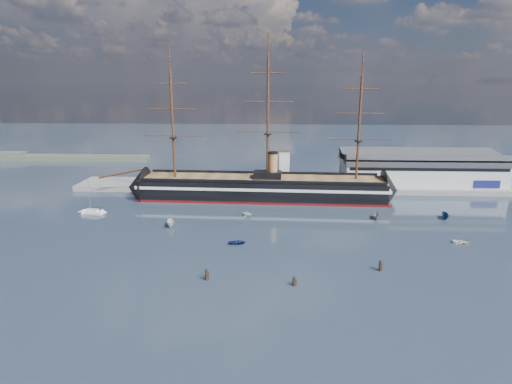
{
  "coord_description": "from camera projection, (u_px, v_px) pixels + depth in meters",
  "views": [
    {
      "loc": [
        -0.25,
        -91.99,
        42.09
      ],
      "look_at": [
        -6.29,
        35.0,
        9.0
      ],
      "focal_mm": 30.0,
      "sensor_mm": 36.0,
      "label": 1
    }
  ],
  "objects": [
    {
      "name": "quay",
      "position": [
        301.0,
        189.0,
        172.52
      ],
      "size": [
        180.0,
        18.0,
        2.0
      ],
      "primitive_type": "cube",
      "color": "slate",
      "rests_on": "ground"
    },
    {
      "name": "shoreline",
      "position": [
        25.0,
        157.0,
        236.05
      ],
      "size": [
        120.0,
        10.0,
        4.0
      ],
      "color": "#3F4C38",
      "rests_on": "ground"
    },
    {
      "name": "ground",
      "position": [
        276.0,
        215.0,
        138.18
      ],
      "size": [
        600.0,
        600.0,
        0.0
      ],
      "primitive_type": "plane",
      "color": "#2B3846",
      "rests_on": "ground"
    },
    {
      "name": "quay_tower",
      "position": [
        284.0,
        166.0,
        167.48
      ],
      "size": [
        5.0,
        5.0,
        15.0
      ],
      "color": "silver",
      "rests_on": "ground"
    },
    {
      "name": "motorboat_d",
      "position": [
        247.0,
        216.0,
        137.1
      ],
      "size": [
        5.66,
        6.49,
        2.23
      ],
      "primitive_type": "imported",
      "rotation": [
        0.0,
        0.0,
        0.96
      ],
      "color": "white",
      "rests_on": "ground"
    },
    {
      "name": "motorboat_a",
      "position": [
        171.0,
        227.0,
        127.24
      ],
      "size": [
        6.79,
        3.57,
        2.58
      ],
      "primitive_type": "imported",
      "rotation": [
        0.0,
        0.0,
        0.19
      ],
      "color": "silver",
      "rests_on": "ground"
    },
    {
      "name": "motorboat_c",
      "position": [
        376.0,
        219.0,
        134.4
      ],
      "size": [
        5.75,
        3.03,
        2.18
      ],
      "primitive_type": "imported",
      "rotation": [
        0.0,
        0.0,
        -0.2
      ],
      "color": "gray",
      "rests_on": "ground"
    },
    {
      "name": "motorboat_e",
      "position": [
        462.0,
        244.0,
        113.83
      ],
      "size": [
        2.14,
        3.12,
        1.35
      ],
      "primitive_type": "imported",
      "rotation": [
        0.0,
        0.0,
        1.2
      ],
      "color": "white",
      "rests_on": "ground"
    },
    {
      "name": "motorboat_b",
      "position": [
        237.0,
        244.0,
        113.82
      ],
      "size": [
        1.42,
        2.96,
        1.33
      ],
      "primitive_type": "imported",
      "rotation": [
        0.0,
        0.0,
        1.67
      ],
      "color": "navy",
      "rests_on": "ground"
    },
    {
      "name": "piling_near_left",
      "position": [
        207.0,
        280.0,
        93.15
      ],
      "size": [
        0.64,
        0.64,
        3.22
      ],
      "primitive_type": "cylinder",
      "color": "black",
      "rests_on": "ground"
    },
    {
      "name": "piling_near_right",
      "position": [
        380.0,
        271.0,
        97.66
      ],
      "size": [
        0.64,
        0.64,
        3.22
      ],
      "primitive_type": "cylinder",
      "color": "black",
      "rests_on": "ground"
    },
    {
      "name": "motorboat_f",
      "position": [
        445.0,
        219.0,
        134.64
      ],
      "size": [
        6.0,
        2.83,
        2.31
      ],
      "primitive_type": "imported",
      "rotation": [
        0.0,
        0.0,
        -0.13
      ],
      "color": "navy",
      "rests_on": "ground"
    },
    {
      "name": "piling_near_mid",
      "position": [
        294.0,
        286.0,
        90.62
      ],
      "size": [
        0.64,
        0.64,
        2.73
      ],
      "primitive_type": "cylinder",
      "color": "black",
      "rests_on": "ground"
    },
    {
      "name": "warship",
      "position": [
        257.0,
        188.0,
        156.82
      ],
      "size": [
        113.14,
        19.19,
        53.94
      ],
      "rotation": [
        0.0,
        0.0,
        -0.03
      ],
      "color": "black",
      "rests_on": "ground"
    },
    {
      "name": "sailboat",
      "position": [
        92.0,
        212.0,
        139.55
      ],
      "size": [
        7.5,
        3.6,
        11.54
      ],
      "rotation": [
        0.0,
        0.0,
        -0.21
      ],
      "color": "white",
      "rests_on": "ground"
    },
    {
      "name": "warehouse",
      "position": [
        420.0,
        168.0,
        172.17
      ],
      "size": [
        63.0,
        21.0,
        11.6
      ],
      "color": "#B7BABC",
      "rests_on": "ground"
    }
  ]
}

